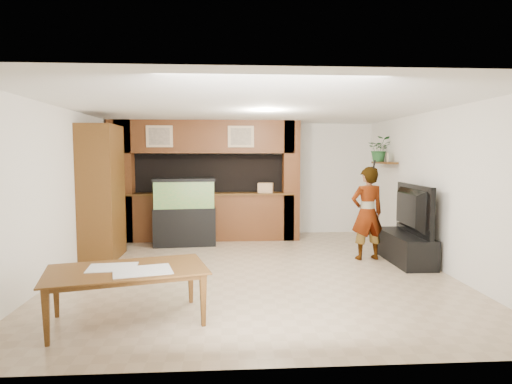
{
  "coord_description": "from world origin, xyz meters",
  "views": [
    {
      "loc": [
        -0.42,
        -6.83,
        1.87
      ],
      "look_at": [
        0.06,
        0.6,
        1.22
      ],
      "focal_mm": 30.0,
      "sensor_mm": 36.0,
      "label": 1
    }
  ],
  "objects": [
    {
      "name": "pantry_cabinet",
      "position": [
        -2.7,
        0.99,
        1.2
      ],
      "size": [
        0.6,
        0.98,
        2.4
      ],
      "primitive_type": "cube",
      "color": "brown",
      "rests_on": "floor"
    },
    {
      "name": "partition",
      "position": [
        -0.95,
        2.64,
        1.31
      ],
      "size": [
        4.2,
        0.99,
        2.6
      ],
      "color": "brown",
      "rests_on": "floor"
    },
    {
      "name": "trash_can",
      "position": [
        -2.6,
        0.8,
        0.25
      ],
      "size": [
        0.28,
        0.28,
        0.51
      ],
      "primitive_type": "cylinder",
      "color": "#B2B2B7",
      "rests_on": "floor"
    },
    {
      "name": "ceiling",
      "position": [
        0.0,
        0.0,
        2.6
      ],
      "size": [
        6.5,
        6.5,
        0.0
      ],
      "primitive_type": "plane",
      "color": "white",
      "rests_on": "wall_back"
    },
    {
      "name": "newspaper_b",
      "position": [
        -1.72,
        -2.04,
        0.61
      ],
      "size": [
        0.57,
        0.44,
        0.01
      ],
      "primitive_type": "cube",
      "rotation": [
        0.0,
        0.0,
        0.11
      ],
      "color": "silver",
      "rests_on": "dining_table"
    },
    {
      "name": "dining_table",
      "position": [
        -1.54,
        -2.12,
        0.3
      ],
      "size": [
        1.91,
        1.37,
        0.61
      ],
      "primitive_type": "imported",
      "rotation": [
        0.0,
        0.0,
        0.26
      ],
      "color": "brown",
      "rests_on": "floor"
    },
    {
      "name": "counter_box",
      "position": [
        0.39,
        2.45,
        1.15
      ],
      "size": [
        0.36,
        0.28,
        0.22
      ],
      "primitive_type": "cube",
      "rotation": [
        0.0,
        0.0,
        -0.22
      ],
      "color": "tan",
      "rests_on": "partition"
    },
    {
      "name": "wall_clock",
      "position": [
        -2.97,
        1.0,
        1.9
      ],
      "size": [
        0.05,
        0.25,
        0.25
      ],
      "color": "black",
      "rests_on": "wall_left"
    },
    {
      "name": "person",
      "position": [
        2.05,
        0.57,
        0.83
      ],
      "size": [
        0.66,
        0.49,
        1.66
      ],
      "primitive_type": "imported",
      "rotation": [
        0.0,
        0.0,
        3.3
      ],
      "color": "#8C704D",
      "rests_on": "floor"
    },
    {
      "name": "newspaper_a",
      "position": [
        -1.36,
        -2.21,
        0.61
      ],
      "size": [
        0.71,
        0.59,
        0.01
      ],
      "primitive_type": "cube",
      "rotation": [
        0.0,
        0.0,
        0.27
      ],
      "color": "silver",
      "rests_on": "dining_table"
    },
    {
      "name": "wall_left",
      "position": [
        -3.0,
        0.0,
        1.3
      ],
      "size": [
        0.0,
        6.5,
        6.5
      ],
      "primitive_type": "plane",
      "rotation": [
        1.57,
        0.0,
        1.57
      ],
      "color": "silver",
      "rests_on": "floor"
    },
    {
      "name": "television",
      "position": [
        2.65,
        0.35,
        0.93
      ],
      "size": [
        0.26,
        1.5,
        0.86
      ],
      "primitive_type": "imported",
      "rotation": [
        0.0,
        0.0,
        1.53
      ],
      "color": "black",
      "rests_on": "tv_stand"
    },
    {
      "name": "wall_right",
      "position": [
        3.0,
        0.0,
        1.3
      ],
      "size": [
        0.0,
        6.5,
        6.5
      ],
      "primitive_type": "plane",
      "rotation": [
        1.57,
        0.0,
        -1.57
      ],
      "color": "silver",
      "rests_on": "floor"
    },
    {
      "name": "wall_back",
      "position": [
        0.0,
        3.25,
        1.3
      ],
      "size": [
        6.0,
        0.0,
        6.0
      ],
      "primitive_type": "plane",
      "rotation": [
        1.57,
        0.0,
        0.0
      ],
      "color": "silver",
      "rests_on": "floor"
    },
    {
      "name": "wall_shelf",
      "position": [
        2.85,
        1.95,
        1.7
      ],
      "size": [
        0.25,
        0.9,
        0.04
      ],
      "primitive_type": "cube",
      "color": "brown",
      "rests_on": "wall_right"
    },
    {
      "name": "floor",
      "position": [
        0.0,
        0.0,
        0.0
      ],
      "size": [
        6.5,
        6.5,
        0.0
      ],
      "primitive_type": "plane",
      "color": "tan",
      "rests_on": "ground"
    },
    {
      "name": "tv_stand",
      "position": [
        2.65,
        0.35,
        0.25
      ],
      "size": [
        0.55,
        1.49,
        0.5
      ],
      "primitive_type": "cube",
      "color": "black",
      "rests_on": "floor"
    },
    {
      "name": "potted_plant",
      "position": [
        2.82,
        2.17,
        1.99
      ],
      "size": [
        0.59,
        0.55,
        0.53
      ],
      "primitive_type": "imported",
      "rotation": [
        0.0,
        0.0,
        -0.34
      ],
      "color": "#245A2B",
      "rests_on": "wall_shelf"
    },
    {
      "name": "microphone",
      "position": [
        2.1,
        0.41,
        1.7
      ],
      "size": [
        0.03,
        0.09,
        0.15
      ],
      "primitive_type": "cylinder",
      "rotation": [
        0.44,
        0.0,
        0.0
      ],
      "color": "black",
      "rests_on": "person"
    },
    {
      "name": "photo_frame",
      "position": [
        2.85,
        1.79,
        1.82
      ],
      "size": [
        0.06,
        0.15,
        0.19
      ],
      "primitive_type": "cube",
      "rotation": [
        0.0,
        0.0,
        -0.26
      ],
      "color": "tan",
      "rests_on": "wall_shelf"
    },
    {
      "name": "aquarium",
      "position": [
        -1.32,
        1.95,
        0.68
      ],
      "size": [
        1.25,
        0.47,
        1.39
      ],
      "rotation": [
        0.0,
        0.0,
        0.09
      ],
      "color": "black",
      "rests_on": "floor"
    }
  ]
}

